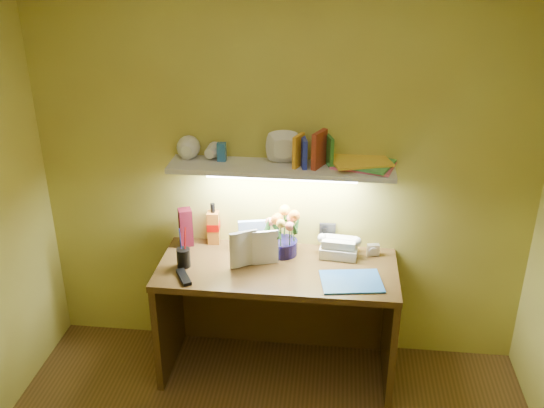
% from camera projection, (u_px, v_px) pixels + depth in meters
% --- Properties ---
extents(desk, '(1.40, 0.60, 0.75)m').
position_uv_depth(desk, '(277.00, 320.00, 3.70)').
color(desk, '#3D2910').
rests_on(desk, ground).
extents(flower_bouquet, '(0.26, 0.26, 0.32)m').
position_uv_depth(flower_bouquet, '(283.00, 230.00, 3.62)').
color(flower_bouquet, '#100C39').
rests_on(flower_bouquet, desk).
extents(telephone, '(0.24, 0.19, 0.13)m').
position_uv_depth(telephone, '(339.00, 245.00, 3.64)').
color(telephone, '#F3ECCE').
rests_on(telephone, desk).
extents(desk_clock, '(0.08, 0.05, 0.07)m').
position_uv_depth(desk_clock, '(373.00, 250.00, 3.66)').
color(desk_clock, silver).
rests_on(desk_clock, desk).
extents(whisky_bottle, '(0.08, 0.08, 0.27)m').
position_uv_depth(whisky_bottle, '(213.00, 223.00, 3.76)').
color(whisky_bottle, '#B3621C').
rests_on(whisky_bottle, desk).
extents(whisky_box, '(0.10, 0.10, 0.24)m').
position_uv_depth(whisky_box, '(186.00, 227.00, 3.74)').
color(whisky_box, '#4E0C17').
rests_on(whisky_box, desk).
extents(pen_cup, '(0.10, 0.10, 0.19)m').
position_uv_depth(pen_cup, '(183.00, 252.00, 3.51)').
color(pen_cup, black).
rests_on(pen_cup, desk).
extents(art_card, '(0.19, 0.08, 0.19)m').
position_uv_depth(art_card, '(254.00, 236.00, 3.70)').
color(art_card, silver).
rests_on(art_card, desk).
extents(tv_remote, '(0.13, 0.17, 0.02)m').
position_uv_depth(tv_remote, '(184.00, 277.00, 3.42)').
color(tv_remote, black).
rests_on(tv_remote, desk).
extents(blue_folder, '(0.37, 0.30, 0.01)m').
position_uv_depth(blue_folder, '(351.00, 281.00, 3.39)').
color(blue_folder, '#2865AD').
rests_on(blue_folder, desk).
extents(desk_book_a, '(0.16, 0.10, 0.23)m').
position_uv_depth(desk_book_a, '(230.00, 252.00, 3.47)').
color(desk_book_a, beige).
rests_on(desk_book_a, desk).
extents(desk_book_b, '(0.16, 0.06, 0.22)m').
position_uv_depth(desk_book_b, '(252.00, 249.00, 3.52)').
color(desk_book_b, silver).
rests_on(desk_book_b, desk).
extents(wall_shelf, '(1.32, 0.35, 0.24)m').
position_uv_depth(wall_shelf, '(284.00, 162.00, 3.47)').
color(wall_shelf, silver).
rests_on(wall_shelf, ground).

